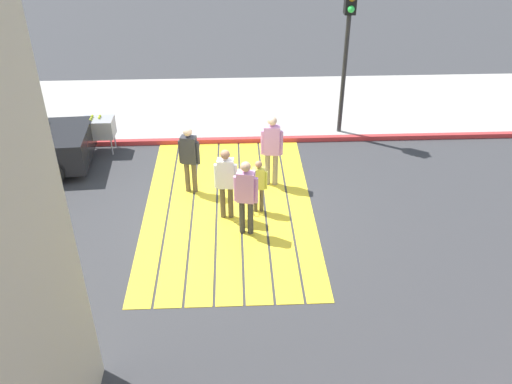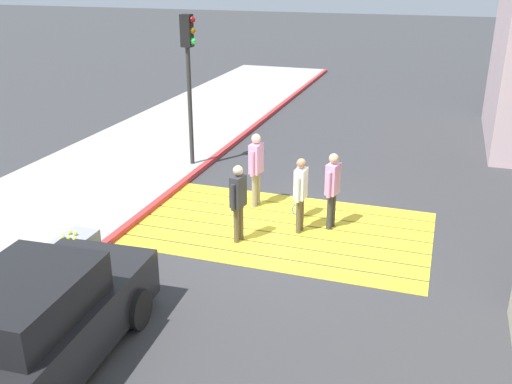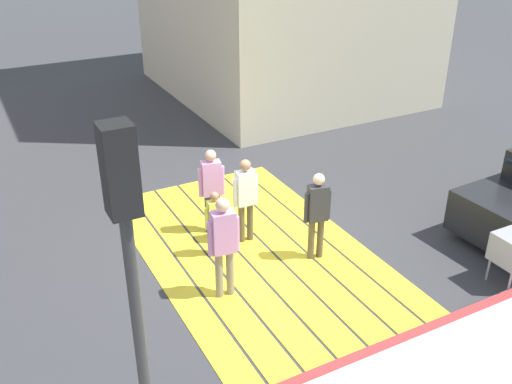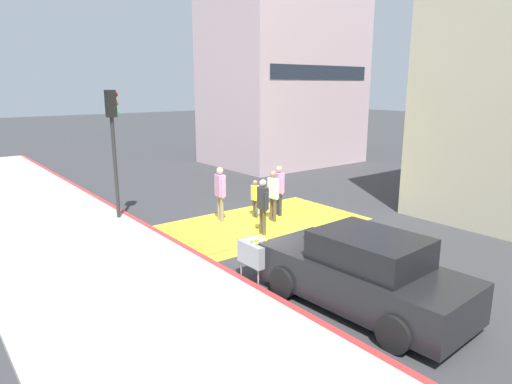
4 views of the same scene
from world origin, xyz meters
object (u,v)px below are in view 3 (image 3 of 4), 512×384
object	(u,v)px
pedestrian_adult_trailing	(317,210)
pedestrian_teen_behind	(246,195)
pedestrian_adult_lead	(224,241)
traffic_light_corner	(128,247)
pedestrian_adult_side	(212,185)
pedestrian_child_with_racket	(216,220)

from	to	relation	value
pedestrian_adult_trailing	pedestrian_teen_behind	bearing A→B (deg)	37.35
pedestrian_adult_lead	pedestrian_teen_behind	xyz separation A→B (m)	(1.36, -1.07, -0.07)
pedestrian_adult_trailing	pedestrian_adult_lead	bearing A→B (deg)	97.39
traffic_light_corner	pedestrian_adult_trailing	size ratio (longest dim) A/B	2.52
pedestrian_adult_side	pedestrian_child_with_racket	bearing A→B (deg)	160.25
pedestrian_adult_side	traffic_light_corner	bearing A→B (deg)	148.66
pedestrian_adult_lead	pedestrian_adult_trailing	distance (m)	1.94
pedestrian_adult_side	pedestrian_teen_behind	xyz separation A→B (m)	(-0.60, -0.41, -0.03)
pedestrian_adult_lead	pedestrian_child_with_racket	bearing A→B (deg)	-17.95
pedestrian_teen_behind	pedestrian_child_with_racket	world-z (taller)	pedestrian_teen_behind
pedestrian_adult_trailing	pedestrian_adult_side	bearing A→B (deg)	36.29
pedestrian_teen_behind	pedestrian_child_with_racket	xyz separation A→B (m)	(-0.20, 0.70, -0.25)
pedestrian_adult_side	pedestrian_child_with_racket	xyz separation A→B (m)	(-0.80, 0.29, -0.28)
pedestrian_adult_side	pedestrian_adult_trailing	bearing A→B (deg)	-143.71
pedestrian_adult_trailing	pedestrian_teen_behind	distance (m)	1.39
pedestrian_adult_side	pedestrian_teen_behind	distance (m)	0.73
pedestrian_adult_side	pedestrian_child_with_racket	distance (m)	0.90
traffic_light_corner	pedestrian_adult_side	distance (m)	5.73
pedestrian_adult_lead	pedestrian_child_with_racket	xyz separation A→B (m)	(1.16, -0.38, -0.32)
traffic_light_corner	pedestrian_adult_side	xyz separation A→B (m)	(4.58, -2.79, -2.03)
pedestrian_adult_lead	pedestrian_adult_trailing	size ratio (longest dim) A/B	1.07
pedestrian_adult_lead	pedestrian_adult_side	xyz separation A→B (m)	(1.96, -0.66, -0.05)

